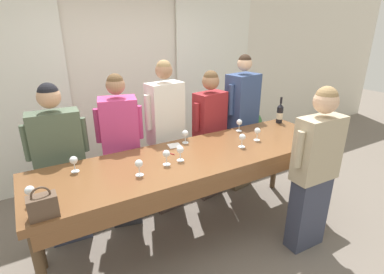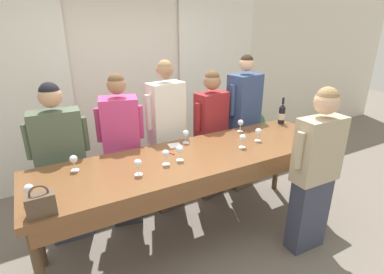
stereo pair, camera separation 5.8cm
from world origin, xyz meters
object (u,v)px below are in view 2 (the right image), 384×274
object	(u,v)px
wine_glass_center_left	(241,123)
host_pouring	(315,171)
guest_olive_jacket	(62,164)
wine_glass_center_mid	(307,127)
handbag	(41,204)
wine_glass_back_right	(180,150)
wine_glass_center_right	(186,134)
guest_pink_top	(122,152)
guest_cream_sweater	(167,138)
potted_plant	(256,128)
tasting_bar	(197,163)
wine_glass_back_left	(138,164)
wine_bottle	(282,114)
wine_glass_back_mid	(74,160)
wine_glass_front_left	(166,154)
wine_glass_near_host	(258,132)
guest_striped_shirt	(211,135)
guest_navy_coat	(243,124)
wine_glass_front_mid	(243,138)
wine_glass_front_right	(29,189)

from	to	relation	value
wine_glass_center_left	host_pouring	xyz separation A→B (m)	(0.15, -0.97, -0.22)
guest_olive_jacket	wine_glass_center_mid	bearing A→B (deg)	-18.49
handbag	wine_glass_back_right	distance (m)	1.21
wine_glass_center_right	guest_pink_top	xyz separation A→B (m)	(-0.59, 0.35, -0.22)
guest_cream_sweater	potted_plant	xyz separation A→B (m)	(2.21, 0.96, -0.56)
tasting_bar	wine_glass_back_left	xyz separation A→B (m)	(-0.63, -0.10, 0.18)
wine_glass_back_right	guest_cream_sweater	size ratio (longest dim) A/B	0.08
wine_bottle	wine_glass_back_mid	size ratio (longest dim) A/B	2.34
tasting_bar	potted_plant	size ratio (longest dim) A/B	4.66
potted_plant	wine_glass_front_left	bearing A→B (deg)	-146.47
wine_glass_center_mid	wine_glass_near_host	world-z (taller)	same
wine_bottle	guest_striped_shirt	world-z (taller)	guest_striped_shirt
wine_glass_center_left	guest_navy_coat	world-z (taller)	guest_navy_coat
handbag	guest_cream_sweater	bearing A→B (deg)	36.50
wine_glass_back_left	wine_glass_front_left	bearing A→B (deg)	12.99
tasting_bar	wine_glass_center_right	distance (m)	0.38
handbag	wine_glass_back_left	bearing A→B (deg)	16.69
wine_glass_center_left	wine_glass_front_left	bearing A→B (deg)	-161.45
wine_glass_front_left	guest_olive_jacket	bearing A→B (deg)	138.10
wine_glass_back_right	host_pouring	bearing A→B (deg)	-28.62
guest_olive_jacket	host_pouring	xyz separation A→B (m)	(2.07, -1.32, 0.00)
wine_glass_back_mid	guest_pink_top	bearing A→B (deg)	39.52
tasting_bar	potted_plant	world-z (taller)	tasting_bar
wine_bottle	wine_glass_center_mid	bearing A→B (deg)	-99.35
wine_glass_front_mid	guest_pink_top	distance (m)	1.29
wine_glass_near_host	wine_glass_front_right	bearing A→B (deg)	-176.66
guest_pink_top	guest_striped_shirt	distance (m)	1.13
guest_navy_coat	wine_glass_front_right	bearing A→B (deg)	-162.30
guest_striped_shirt	wine_glass_center_mid	bearing A→B (deg)	-48.34
tasting_bar	wine_glass_back_mid	distance (m)	1.12
wine_glass_back_left	host_pouring	size ratio (longest dim) A/B	0.08
wine_glass_center_left	guest_olive_jacket	size ratio (longest dim) A/B	0.08
wine_glass_near_host	tasting_bar	bearing A→B (deg)	-179.41
wine_glass_back_mid	wine_glass_back_right	xyz separation A→B (m)	(0.88, -0.26, 0.00)
wine_glass_front_mid	wine_glass_center_mid	xyz separation A→B (m)	(0.84, -0.09, 0.00)
wine_glass_back_mid	host_pouring	world-z (taller)	host_pouring
handbag	guest_striped_shirt	size ratio (longest dim) A/B	0.13
wine_glass_front_mid	wine_glass_back_right	size ratio (longest dim) A/B	1.00
wine_glass_center_right	potted_plant	size ratio (longest dim) A/B	0.21
wine_glass_center_left	wine_glass_back_right	distance (m)	1.04
tasting_bar	guest_navy_coat	bearing A→B (deg)	32.16
guest_pink_top	guest_striped_shirt	xyz separation A→B (m)	(1.13, 0.00, -0.01)
wine_glass_front_right	potted_plant	xyz separation A→B (m)	(3.63, 1.77, -0.71)
wine_glass_back_right	guest_navy_coat	world-z (taller)	guest_navy_coat
guest_striped_shirt	wine_glass_front_mid	bearing A→B (deg)	-97.58
wine_glass_back_right	guest_pink_top	xyz separation A→B (m)	(-0.34, 0.71, -0.22)
tasting_bar	wine_glass_front_left	xyz separation A→B (m)	(-0.35, -0.04, 0.18)
wine_glass_front_mid	wine_glass_center_left	xyz separation A→B (m)	(0.28, 0.40, 0.00)
potted_plant	wine_glass_back_left	bearing A→B (deg)	-148.22
wine_glass_front_left	wine_glass_center_right	world-z (taller)	same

